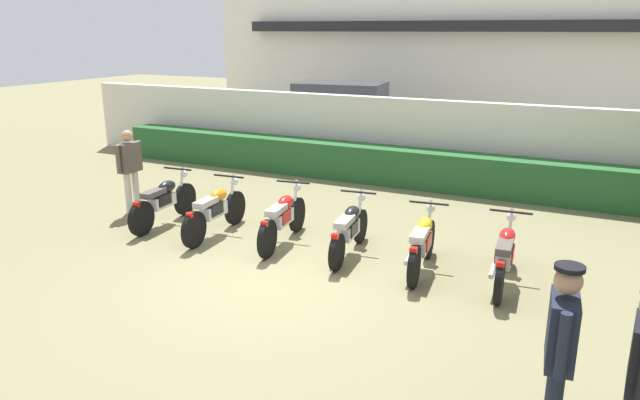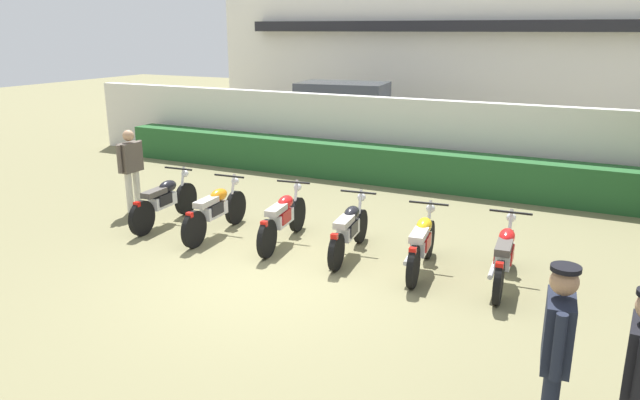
# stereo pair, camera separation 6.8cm
# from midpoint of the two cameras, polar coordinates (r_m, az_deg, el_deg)

# --- Properties ---
(ground) EXTENTS (60.00, 60.00, 0.00)m
(ground) POSITION_cam_midpoint_polar(r_m,az_deg,el_deg) (8.69, -4.58, -7.59)
(ground) COLOR olive
(building) EXTENTS (20.58, 6.50, 6.80)m
(building) POSITION_cam_midpoint_polar(r_m,az_deg,el_deg) (23.93, 17.17, 15.25)
(building) COLOR white
(building) RESTS_ON ground
(compound_wall) EXTENTS (19.55, 0.30, 1.92)m
(compound_wall) POSITION_cam_midpoint_polar(r_m,az_deg,el_deg) (14.34, 9.30, 5.76)
(compound_wall) COLOR silver
(compound_wall) RESTS_ON ground
(hedge_row) EXTENTS (15.64, 0.70, 0.85)m
(hedge_row) POSITION_cam_midpoint_polar(r_m,az_deg,el_deg) (13.79, 8.32, 3.13)
(hedge_row) COLOR #235628
(hedge_row) RESTS_ON ground
(parked_car) EXTENTS (4.70, 2.55, 1.89)m
(parked_car) POSITION_cam_midpoint_polar(r_m,az_deg,el_deg) (18.79, 2.73, 8.31)
(parked_car) COLOR silver
(parked_car) RESTS_ON ground
(motorcycle_in_row_0) EXTENTS (0.60, 1.95, 0.97)m
(motorcycle_in_row_0) POSITION_cam_midpoint_polar(r_m,az_deg,el_deg) (11.25, -14.59, -0.06)
(motorcycle_in_row_0) COLOR black
(motorcycle_in_row_0) RESTS_ON ground
(motorcycle_in_row_1) EXTENTS (0.60, 1.97, 0.97)m
(motorcycle_in_row_1) POSITION_cam_midpoint_polar(r_m,az_deg,el_deg) (10.47, -9.85, -0.97)
(motorcycle_in_row_1) COLOR black
(motorcycle_in_row_1) RESTS_ON ground
(motorcycle_in_row_2) EXTENTS (0.60, 1.95, 0.97)m
(motorcycle_in_row_2) POSITION_cam_midpoint_polar(r_m,az_deg,el_deg) (9.92, -3.41, -1.72)
(motorcycle_in_row_2) COLOR black
(motorcycle_in_row_2) RESTS_ON ground
(motorcycle_in_row_3) EXTENTS (0.60, 1.86, 0.94)m
(motorcycle_in_row_3) POSITION_cam_midpoint_polar(r_m,az_deg,el_deg) (9.41, 3.02, -2.82)
(motorcycle_in_row_3) COLOR black
(motorcycle_in_row_3) RESTS_ON ground
(motorcycle_in_row_4) EXTENTS (0.60, 1.80, 0.96)m
(motorcycle_in_row_4) POSITION_cam_midpoint_polar(r_m,az_deg,el_deg) (8.90, 9.96, -4.11)
(motorcycle_in_row_4) COLOR black
(motorcycle_in_row_4) RESTS_ON ground
(motorcycle_in_row_5) EXTENTS (0.60, 1.90, 0.96)m
(motorcycle_in_row_5) POSITION_cam_midpoint_polar(r_m,az_deg,el_deg) (8.72, 17.52, -5.09)
(motorcycle_in_row_5) COLOR black
(motorcycle_in_row_5) RESTS_ON ground
(inspector_person) EXTENTS (0.22, 0.66, 1.62)m
(inspector_person) POSITION_cam_midpoint_polar(r_m,az_deg,el_deg) (12.14, -17.58, 3.32)
(inspector_person) COLOR beige
(inspector_person) RESTS_ON ground
(officer_0) EXTENTS (0.27, 0.67, 1.70)m
(officer_0) POSITION_cam_midpoint_polar(r_m,az_deg,el_deg) (5.35, 22.14, -12.76)
(officer_0) COLOR black
(officer_0) RESTS_ON ground
(officer_1) EXTENTS (0.25, 0.66, 1.63)m
(officer_1) POSITION_cam_midpoint_polar(r_m,az_deg,el_deg) (5.35, 28.74, -14.26)
(officer_1) COLOR #28333D
(officer_1) RESTS_ON ground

